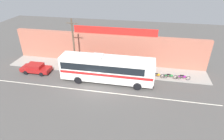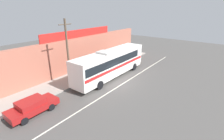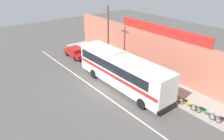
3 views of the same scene
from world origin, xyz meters
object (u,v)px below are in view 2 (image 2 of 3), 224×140
motorcycle_black (134,54)px  pedestrian_far_left (107,61)px  intercity_bus (111,62)px  motorcycle_orange (125,59)px  parked_car (33,106)px  utility_pole (68,53)px  motorcycle_blue (130,56)px  motorcycle_green (119,61)px

motorcycle_black → pedestrian_far_left: size_ratio=1.14×
intercity_bus → motorcycle_orange: size_ratio=6.26×
intercity_bus → motorcycle_black: size_ratio=6.72×
motorcycle_black → parked_car: bearing=-175.1°
parked_car → motorcycle_black: size_ratio=2.33×
utility_pole → motorcycle_black: (15.32, 0.13, -3.53)m
parked_car → motorcycle_black: (20.90, 1.78, -0.17)m
intercity_bus → parked_car: intercity_bus is taller
motorcycle_orange → motorcycle_blue: bearing=2.9°
motorcycle_orange → pedestrian_far_left: pedestrian_far_left is taller
motorcycle_orange → pedestrian_far_left: bearing=171.4°
motorcycle_blue → utility_pole: bearing=-179.7°
motorcycle_blue → motorcycle_orange: 1.72m
parked_car → motorcycle_green: size_ratio=2.32×
motorcycle_blue → pedestrian_far_left: (-5.78, 0.53, 0.50)m
motorcycle_blue → pedestrian_far_left: size_ratio=1.21×
motorcycle_blue → pedestrian_far_left: 5.83m
motorcycle_black → pedestrian_far_left: (-7.52, 0.46, 0.50)m
intercity_bus → utility_pole: 5.85m
parked_car → motorcycle_orange: size_ratio=2.17×
intercity_bus → motorcycle_green: bearing=22.9°
pedestrian_far_left → motorcycle_orange: bearing=-8.6°
utility_pole → motorcycle_green: bearing=0.4°
motorcycle_blue → motorcycle_black: same height
motorcycle_blue → motorcycle_orange: same height
pedestrian_far_left → motorcycle_blue: bearing=-5.2°
intercity_bus → pedestrian_far_left: size_ratio=7.67×
motorcycle_orange → parked_car: bearing=-174.7°
utility_pole → motorcycle_black: utility_pole is taller
motorcycle_black → motorcycle_green: size_ratio=0.99×
motorcycle_blue → motorcycle_orange: (-1.72, -0.09, 0.00)m
motorcycle_orange → pedestrian_far_left: (-4.07, 0.62, 0.50)m
utility_pole → motorcycle_blue: bearing=0.3°
motorcycle_orange → motorcycle_green: same height
utility_pole → pedestrian_far_left: utility_pole is taller
parked_car → pedestrian_far_left: 13.57m
parked_car → motorcycle_blue: parked_car is taller
motorcycle_black → motorcycle_green: same height
utility_pole → motorcycle_blue: (13.58, 0.07, -3.53)m
intercity_bus → motorcycle_blue: (8.50, 2.16, -1.50)m
utility_pole → pedestrian_far_left: (7.80, 0.60, -3.03)m
pedestrian_far_left → parked_car: bearing=-170.5°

